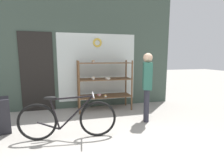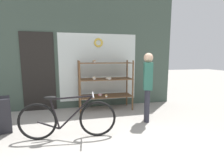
# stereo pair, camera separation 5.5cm
# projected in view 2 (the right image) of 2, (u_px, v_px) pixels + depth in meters

# --- Properties ---
(ground_plane) EXTENTS (30.00, 30.00, 0.00)m
(ground_plane) POSITION_uv_depth(u_px,v_px,m) (119.00, 164.00, 2.40)
(ground_plane) COLOR gray
(storefront_facade) EXTENTS (4.93, 0.13, 3.39)m
(storefront_facade) POSITION_uv_depth(u_px,v_px,m) (90.00, 50.00, 4.95)
(storefront_facade) COLOR #3D4C42
(storefront_facade) RESTS_ON ground_plane
(display_case) EXTENTS (1.45, 0.55, 1.37)m
(display_case) POSITION_uv_depth(u_px,v_px,m) (105.00, 81.00, 4.77)
(display_case) COLOR brown
(display_case) RESTS_ON ground_plane
(bicycle) EXTENTS (1.72, 0.46, 0.80)m
(bicycle) POSITION_uv_depth(u_px,v_px,m) (68.00, 119.00, 3.13)
(bicycle) COLOR black
(bicycle) RESTS_ON ground_plane
(pedestrian) EXTENTS (0.27, 0.36, 1.54)m
(pedestrian) POSITION_uv_depth(u_px,v_px,m) (148.00, 82.00, 3.86)
(pedestrian) COLOR #282833
(pedestrian) RESTS_ON ground_plane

